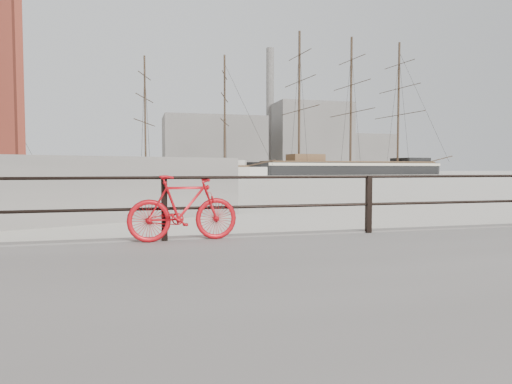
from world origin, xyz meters
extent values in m
plane|color=white|center=(0.00, 0.00, 0.00)|extent=(400.00, 400.00, 0.00)
imported|color=red|center=(-3.22, -0.25, 0.86)|extent=(1.70, 0.38, 1.02)
cube|color=gray|center=(20.00, 140.00, 9.00)|extent=(32.00, 18.00, 18.00)
cube|color=gray|center=(55.00, 145.00, 12.00)|extent=(26.00, 20.00, 24.00)
cube|color=gray|center=(78.00, 150.00, 7.00)|extent=(20.00, 16.00, 14.00)
cylinder|color=gray|center=(42.00, 150.00, 22.00)|extent=(2.80, 2.80, 44.00)
camera|label=1|loc=(-3.89, -7.32, 1.48)|focal=32.00mm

